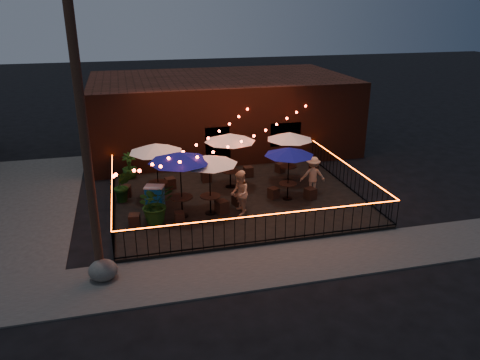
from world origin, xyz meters
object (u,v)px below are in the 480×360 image
at_px(boulder, 103,270).
at_px(cafe_table_0, 180,158).
at_px(cooler, 155,197).
at_px(cafe_table_1, 156,148).
at_px(utility_pole, 86,151).
at_px(cafe_table_2, 209,160).
at_px(cafe_table_5, 290,137).
at_px(cafe_table_3, 230,138).
at_px(cafe_table_4, 289,152).

bearing_deg(boulder, cafe_table_0, 51.71).
bearing_deg(cooler, cafe_table_1, 95.52).
bearing_deg(boulder, cooler, 67.42).
height_order(cafe_table_0, cafe_table_1, cafe_table_0).
height_order(utility_pole, cafe_table_0, utility_pole).
bearing_deg(boulder, cafe_table_2, 42.38).
distance_m(cafe_table_0, cafe_table_5, 5.83).
bearing_deg(cafe_table_0, cooler, 134.24).
xyz_separation_m(cafe_table_2, cafe_table_3, (1.37, 2.52, 0.08)).
bearing_deg(cafe_table_1, cafe_table_0, -69.15).
relative_size(cafe_table_0, cafe_table_1, 0.97).
distance_m(cafe_table_0, cafe_table_1, 2.05).
bearing_deg(cafe_table_0, cafe_table_3, 45.43).
relative_size(utility_pole, cooler, 8.34).
xyz_separation_m(cafe_table_3, cooler, (-3.42, -1.54, -1.75)).
bearing_deg(cafe_table_4, cafe_table_0, -172.23).
bearing_deg(cafe_table_0, cafe_table_1, 110.85).
height_order(utility_pole, cafe_table_1, utility_pole).
xyz_separation_m(cafe_table_4, cafe_table_5, (0.74, 2.00, 0.06)).
relative_size(cafe_table_3, cafe_table_4, 1.08).
bearing_deg(cafe_table_2, boulder, -137.62).
bearing_deg(cafe_table_5, boulder, -142.35).
bearing_deg(cafe_table_4, cafe_table_1, 165.98).
xyz_separation_m(cafe_table_3, cafe_table_5, (2.74, 0.10, -0.14)).
bearing_deg(utility_pole, boulder, -68.81).
height_order(cafe_table_1, cafe_table_4, cafe_table_1).
xyz_separation_m(cafe_table_0, cooler, (-0.95, 0.97, -1.86)).
relative_size(cafe_table_3, cooler, 2.55).
bearing_deg(utility_pole, cooler, 65.44).
bearing_deg(cafe_table_3, cafe_table_2, -118.62).
bearing_deg(cafe_table_1, utility_pole, -112.68).
bearing_deg(cooler, cafe_table_0, -26.97).
relative_size(cafe_table_2, cafe_table_4, 1.05).
bearing_deg(utility_pole, cafe_table_0, 49.07).
bearing_deg(utility_pole, cafe_table_5, 36.35).
bearing_deg(cafe_table_3, cafe_table_1, -169.35).
xyz_separation_m(cafe_table_0, cafe_table_4, (4.47, 0.61, -0.31)).
distance_m(cafe_table_3, cafe_table_5, 2.74).
bearing_deg(cafe_table_2, cafe_table_3, 61.38).
distance_m(utility_pole, cooler, 5.86).
height_order(utility_pole, boulder, utility_pole).
height_order(utility_pole, cafe_table_3, utility_pole).
xyz_separation_m(utility_pole, cafe_table_5, (8.15, 5.99, -1.76)).
xyz_separation_m(cafe_table_1, cafe_table_2, (1.82, -1.92, -0.03)).
relative_size(cafe_table_4, cafe_table_5, 0.99).
distance_m(cafe_table_3, boulder, 8.36).
height_order(cafe_table_1, cafe_table_2, cafe_table_1).
bearing_deg(cafe_table_3, cafe_table_4, -43.51).
distance_m(utility_pole, cafe_table_0, 4.73).
relative_size(utility_pole, cafe_table_4, 3.54).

